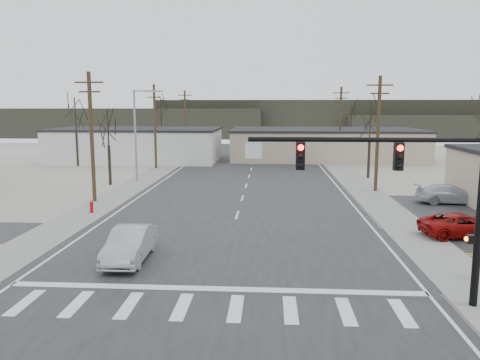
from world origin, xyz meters
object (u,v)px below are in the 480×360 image
Objects in this scene: fire_hydrant at (92,207)px; car_parked_silver at (450,194)px; car_far_a at (276,151)px; car_far_b at (253,143)px; sedan_crossing at (130,244)px; car_parked_red at (462,225)px; traffic_signal_mast at (428,182)px.

fire_hydrant is 26.68m from car_parked_silver.
car_far_a reaches higher than car_parked_silver.
fire_hydrant is at bearing -82.81° from car_far_b.
sedan_crossing is 0.94× the size of car_far_a.
sedan_crossing is 1.16× the size of car_far_b.
car_far_a is at bearing 21.84° from car_parked_silver.
car_parked_red reaches higher than fire_hydrant.
car_parked_red is (10.09, -44.53, -0.09)m from car_far_a.
traffic_signal_mast reaches higher than car_parked_silver.
car_far_a is at bearing 79.67° from sedan_crossing.
car_parked_silver is (20.50, 14.86, -0.08)m from sedan_crossing.
car_far_b is (-4.18, 16.59, -0.03)m from car_far_a.
sedan_crossing is 18.49m from car_parked_red.
traffic_signal_mast is 1.76× the size of car_far_a.
car_parked_silver is at bearing 34.28° from sedan_crossing.
traffic_signal_mast is at bearing -66.43° from car_far_b.
car_far_a is 45.66m from car_parked_red.
fire_hydrant is 0.18× the size of car_parked_red.
traffic_signal_mast is 1.88× the size of sedan_crossing.
sedan_crossing reaches higher than car_parked_red.
car_far_a is (13.31, 40.02, 0.33)m from fire_hydrant.
sedan_crossing is 50.46m from car_far_a.
sedan_crossing is (5.71, -9.86, 0.38)m from fire_hydrant.
car_far_b is 0.83× the size of car_parked_silver.
car_parked_silver is (12.89, -35.02, -0.03)m from car_far_a.
sedan_crossing reaches higher than car_far_a.
car_parked_silver is at bearing -26.07° from car_parked_red.
car_far_a is 37.32m from car_parked_silver.
traffic_signal_mast is 13.68m from sedan_crossing.
sedan_crossing is 66.56m from car_far_b.
sedan_crossing is at bearing 160.68° from traffic_signal_mast.
car_far_b is at bearing 3.49° from car_parked_red.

